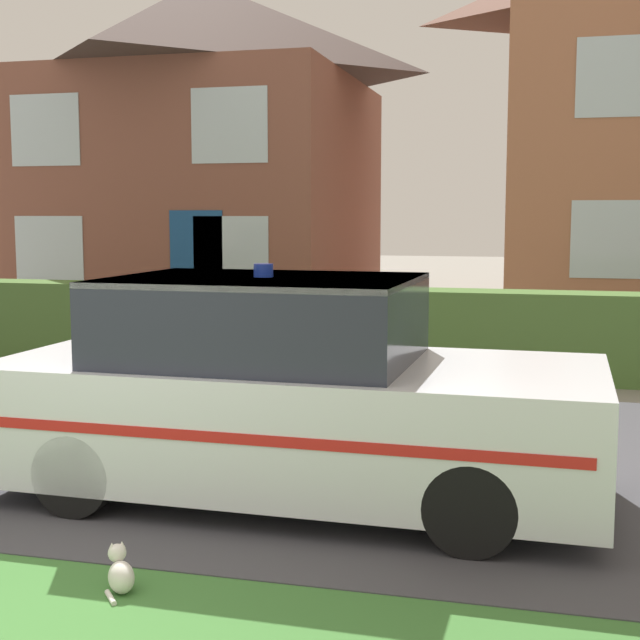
# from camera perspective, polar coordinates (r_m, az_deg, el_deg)

# --- Properties ---
(road_strip) EXTENTS (28.00, 5.46, 0.01)m
(road_strip) POSITION_cam_1_polar(r_m,az_deg,el_deg) (8.04, -7.04, -7.85)
(road_strip) COLOR #424247
(road_strip) RESTS_ON ground
(garden_hedge) EXTENTS (14.94, 0.70, 1.09)m
(garden_hedge) POSITION_cam_1_polar(r_m,az_deg,el_deg) (11.35, 5.67, -0.77)
(garden_hedge) COLOR #4C7233
(garden_hedge) RESTS_ON ground
(police_car) EXTENTS (4.28, 1.90, 1.67)m
(police_car) POSITION_cam_1_polar(r_m,az_deg,el_deg) (6.40, -1.96, -4.74)
(police_car) COLOR black
(police_car) RESTS_ON road_strip
(cat) EXTENTS (0.23, 0.29, 0.26)m
(cat) POSITION_cam_1_polar(r_m,az_deg,el_deg) (5.12, -12.67, -15.52)
(cat) COLOR silver
(cat) RESTS_ON ground
(house_left) EXTENTS (6.84, 6.81, 6.89)m
(house_left) POSITION_cam_1_polar(r_m,az_deg,el_deg) (19.52, -7.50, 11.10)
(house_left) COLOR brown
(house_left) RESTS_ON ground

